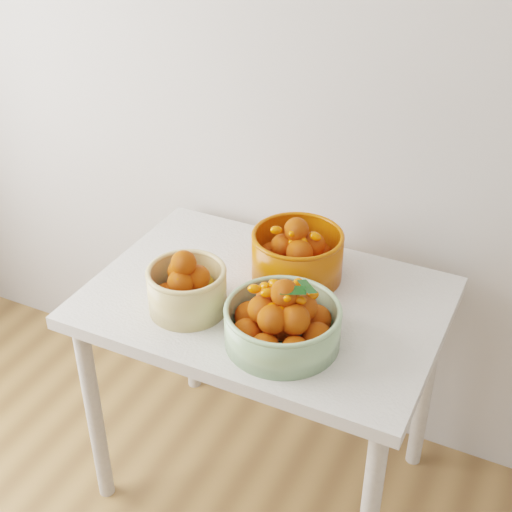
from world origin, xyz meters
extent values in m
cube|color=beige|center=(0.00, 2.00, 1.35)|extent=(4.00, 0.04, 2.70)
cube|color=silver|center=(-0.29, 1.60, 0.73)|extent=(1.00, 0.70, 0.04)
cylinder|color=silver|center=(-0.73, 1.31, 0.35)|extent=(0.05, 0.05, 0.71)
cylinder|color=silver|center=(-0.73, 1.89, 0.35)|extent=(0.05, 0.05, 0.71)
cylinder|color=silver|center=(0.15, 1.89, 0.35)|extent=(0.05, 0.05, 0.71)
cylinder|color=#D7B877|center=(-0.46, 1.46, 0.81)|extent=(0.23, 0.23, 0.12)
torus|color=#D7B877|center=(-0.46, 1.46, 0.87)|extent=(0.23, 0.23, 0.02)
sphere|color=#D1660C|center=(-0.41, 1.46, 0.80)|extent=(0.07, 0.07, 0.07)
sphere|color=#D1660C|center=(-0.45, 1.51, 0.80)|extent=(0.07, 0.07, 0.07)
sphere|color=#D1660C|center=(-0.51, 1.49, 0.80)|extent=(0.07, 0.07, 0.07)
sphere|color=#CF3E08|center=(-0.51, 1.42, 0.80)|extent=(0.07, 0.07, 0.07)
sphere|color=#CF3E08|center=(-0.45, 1.40, 0.80)|extent=(0.08, 0.08, 0.08)
sphere|color=#CF3E08|center=(-0.46, 1.46, 0.80)|extent=(0.07, 0.07, 0.07)
sphere|color=#CF3E08|center=(-0.43, 1.47, 0.86)|extent=(0.07, 0.07, 0.07)
sphere|color=#CF3E08|center=(-0.49, 1.47, 0.86)|extent=(0.07, 0.07, 0.07)
sphere|color=#CF3E08|center=(-0.46, 1.43, 0.86)|extent=(0.07, 0.07, 0.07)
sphere|color=#CF3E08|center=(-0.46, 1.45, 0.90)|extent=(0.07, 0.07, 0.07)
ellipsoid|color=#ED4C02|center=(-0.46, 1.42, 0.88)|extent=(0.03, 0.04, 0.03)
ellipsoid|color=#ED4C02|center=(-0.49, 1.48, 0.88)|extent=(0.05, 0.04, 0.04)
cylinder|color=#90B684|center=(-0.17, 1.44, 0.80)|extent=(0.32, 0.32, 0.11)
torus|color=#90B684|center=(-0.17, 1.44, 0.86)|extent=(0.33, 0.33, 0.01)
sphere|color=#CF3E08|center=(-0.07, 1.44, 0.80)|extent=(0.08, 0.08, 0.08)
sphere|color=#CF3E08|center=(-0.10, 1.51, 0.80)|extent=(0.08, 0.08, 0.08)
sphere|color=#CF3E08|center=(-0.17, 1.53, 0.80)|extent=(0.08, 0.08, 0.08)
sphere|color=#CF3E08|center=(-0.24, 1.50, 0.80)|extent=(0.07, 0.07, 0.07)
sphere|color=#CF3E08|center=(-0.26, 1.44, 0.80)|extent=(0.08, 0.08, 0.08)
sphere|color=#CF3E08|center=(-0.24, 1.37, 0.80)|extent=(0.08, 0.08, 0.08)
sphere|color=#CF3E08|center=(-0.17, 1.34, 0.80)|extent=(0.08, 0.08, 0.08)
sphere|color=#CF3E08|center=(-0.10, 1.37, 0.80)|extent=(0.07, 0.07, 0.07)
sphere|color=#CF3E08|center=(-0.17, 1.44, 0.80)|extent=(0.07, 0.07, 0.07)
sphere|color=#CF3E08|center=(-0.12, 1.47, 0.86)|extent=(0.07, 0.07, 0.07)
sphere|color=#CF3E08|center=(-0.16, 1.49, 0.86)|extent=(0.07, 0.07, 0.07)
sphere|color=#CF3E08|center=(-0.21, 1.46, 0.86)|extent=(0.08, 0.08, 0.08)
sphere|color=#CF3E08|center=(-0.21, 1.41, 0.86)|extent=(0.07, 0.07, 0.07)
sphere|color=#CF3E08|center=(-0.17, 1.39, 0.86)|extent=(0.08, 0.08, 0.08)
sphere|color=#CF3E08|center=(-0.12, 1.41, 0.86)|extent=(0.08, 0.08, 0.08)
sphere|color=#CF3E08|center=(-0.16, 1.44, 0.91)|extent=(0.07, 0.07, 0.07)
ellipsoid|color=#ED4C02|center=(-0.16, 1.46, 0.89)|extent=(0.03, 0.04, 0.03)
ellipsoid|color=#ED4C02|center=(-0.14, 1.41, 0.87)|extent=(0.04, 0.05, 0.03)
ellipsoid|color=#ED4C02|center=(-0.16, 1.41, 0.88)|extent=(0.04, 0.04, 0.04)
ellipsoid|color=#ED4C02|center=(-0.23, 1.47, 0.89)|extent=(0.05, 0.04, 0.04)
ellipsoid|color=#ED4C02|center=(-0.20, 1.42, 0.91)|extent=(0.04, 0.04, 0.03)
ellipsoid|color=#ED4C02|center=(-0.20, 1.46, 0.91)|extent=(0.04, 0.04, 0.03)
ellipsoid|color=#ED4C02|center=(-0.18, 1.40, 0.88)|extent=(0.04, 0.05, 0.03)
ellipsoid|color=#ED4C02|center=(-0.15, 1.44, 0.90)|extent=(0.04, 0.03, 0.03)
ellipsoid|color=#ED4C02|center=(-0.16, 1.51, 0.90)|extent=(0.03, 0.04, 0.03)
ellipsoid|color=#ED4C02|center=(-0.16, 1.44, 0.88)|extent=(0.04, 0.03, 0.04)
ellipsoid|color=#ED4C02|center=(-0.24, 1.42, 0.91)|extent=(0.04, 0.04, 0.03)
ellipsoid|color=#ED4C02|center=(-0.12, 1.44, 0.90)|extent=(0.04, 0.03, 0.03)
ellipsoid|color=#ED4C02|center=(-0.22, 1.47, 0.88)|extent=(0.04, 0.05, 0.04)
ellipsoid|color=#ED4C02|center=(-0.15, 1.42, 0.91)|extent=(0.04, 0.05, 0.04)
ellipsoid|color=#ED4C02|center=(-0.11, 1.48, 0.89)|extent=(0.05, 0.04, 0.04)
ellipsoid|color=#ED4C02|center=(-0.20, 1.45, 0.92)|extent=(0.04, 0.04, 0.03)
ellipsoid|color=#ED4C02|center=(-0.17, 1.45, 0.87)|extent=(0.03, 0.04, 0.04)
cylinder|color=#BF4305|center=(-0.25, 1.74, 0.82)|extent=(0.29, 0.29, 0.14)
torus|color=#BF4305|center=(-0.25, 1.74, 0.89)|extent=(0.30, 0.30, 0.01)
sphere|color=#CF3E08|center=(-0.17, 1.74, 0.80)|extent=(0.08, 0.08, 0.08)
sphere|color=#CF3E08|center=(-0.21, 1.81, 0.80)|extent=(0.08, 0.08, 0.08)
sphere|color=#CF3E08|center=(-0.29, 1.81, 0.80)|extent=(0.07, 0.07, 0.07)
sphere|color=#CF3E08|center=(-0.34, 1.74, 0.80)|extent=(0.08, 0.08, 0.08)
sphere|color=#CF3E08|center=(-0.29, 1.67, 0.80)|extent=(0.07, 0.07, 0.07)
sphere|color=#CF3E08|center=(-0.21, 1.67, 0.80)|extent=(0.07, 0.07, 0.07)
sphere|color=#CF3E08|center=(-0.25, 1.74, 0.80)|extent=(0.07, 0.07, 0.07)
sphere|color=#CF3E08|center=(-0.22, 1.76, 0.86)|extent=(0.07, 0.07, 0.07)
sphere|color=#CF3E08|center=(-0.27, 1.78, 0.86)|extent=(0.08, 0.08, 0.08)
sphere|color=#CF3E08|center=(-0.29, 1.71, 0.86)|extent=(0.07, 0.07, 0.07)
sphere|color=#CF3E08|center=(-0.23, 1.70, 0.86)|extent=(0.08, 0.08, 0.08)
sphere|color=#CF3E08|center=(-0.26, 1.74, 0.91)|extent=(0.07, 0.07, 0.07)
ellipsoid|color=#ED4C02|center=(-0.26, 1.74, 0.90)|extent=(0.04, 0.04, 0.03)
ellipsoid|color=#ED4C02|center=(-0.26, 1.72, 0.88)|extent=(0.04, 0.05, 0.04)
ellipsoid|color=#ED4C02|center=(-0.28, 1.74, 0.89)|extent=(0.04, 0.04, 0.03)
ellipsoid|color=#ED4C02|center=(-0.20, 1.74, 0.90)|extent=(0.04, 0.03, 0.04)
ellipsoid|color=#ED4C02|center=(-0.23, 1.72, 0.89)|extent=(0.05, 0.05, 0.04)
ellipsoid|color=#ED4C02|center=(-0.28, 1.77, 0.90)|extent=(0.04, 0.04, 0.03)
ellipsoid|color=#ED4C02|center=(-0.26, 1.71, 0.91)|extent=(0.03, 0.04, 0.03)
ellipsoid|color=#ED4C02|center=(-0.31, 1.71, 0.91)|extent=(0.04, 0.05, 0.04)
ellipsoid|color=#ED4C02|center=(-0.28, 1.79, 0.89)|extent=(0.04, 0.04, 0.03)
camera|label=1|loc=(0.41, 0.11, 1.94)|focal=50.00mm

